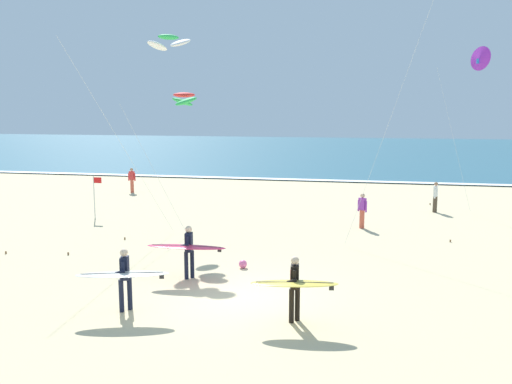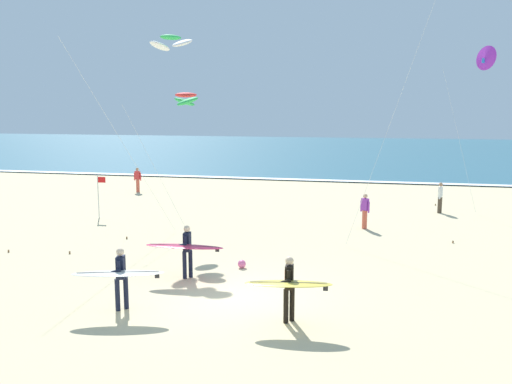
{
  "view_description": "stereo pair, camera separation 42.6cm",
  "coord_description": "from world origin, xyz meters",
  "px_view_note": "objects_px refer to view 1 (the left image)",
  "views": [
    {
      "loc": [
        3.43,
        -14.42,
        5.36
      ],
      "look_at": [
        -0.52,
        4.51,
        2.36
      ],
      "focal_mm": 37.95,
      "sensor_mm": 36.0,
      "label": 1
    },
    {
      "loc": [
        3.85,
        -14.33,
        5.36
      ],
      "look_at": [
        -0.52,
        4.51,
        2.36
      ],
      "focal_mm": 37.95,
      "sensor_mm": 36.0,
      "label": 2
    }
  ],
  "objects_px": {
    "surfer_trailing": "(123,275)",
    "bystander_purple_top": "(362,210)",
    "surfer_third": "(188,248)",
    "surfer_lead": "(294,284)",
    "kite_delta_violet_mid": "(480,59)",
    "kite_arc_scarlet_high": "(184,100)",
    "beach_ball": "(243,264)",
    "bystander_white_top": "(435,197)",
    "bystander_red_top": "(132,180)",
    "lifeguard_flag": "(95,193)",
    "kite_arc_emerald_low": "(168,42)"
  },
  "relations": [
    {
      "from": "bystander_red_top",
      "to": "kite_arc_scarlet_high",
      "type": "bearing_deg",
      "value": -55.52
    },
    {
      "from": "surfer_lead",
      "to": "kite_delta_violet_mid",
      "type": "xyz_separation_m",
      "value": [
        6.93,
        16.26,
        6.72
      ]
    },
    {
      "from": "surfer_lead",
      "to": "kite_arc_scarlet_high",
      "type": "bearing_deg",
      "value": 124.22
    },
    {
      "from": "surfer_trailing",
      "to": "kite_delta_violet_mid",
      "type": "distance_m",
      "value": 21.11
    },
    {
      "from": "kite_arc_scarlet_high",
      "to": "bystander_white_top",
      "type": "bearing_deg",
      "value": 35.46
    },
    {
      "from": "kite_arc_scarlet_high",
      "to": "beach_ball",
      "type": "height_order",
      "value": "kite_arc_scarlet_high"
    },
    {
      "from": "bystander_red_top",
      "to": "lifeguard_flag",
      "type": "xyz_separation_m",
      "value": [
        1.77,
        -8.05,
        0.45
      ]
    },
    {
      "from": "kite_delta_violet_mid",
      "to": "bystander_white_top",
      "type": "height_order",
      "value": "kite_delta_violet_mid"
    },
    {
      "from": "bystander_purple_top",
      "to": "lifeguard_flag",
      "type": "bearing_deg",
      "value": -177.99
    },
    {
      "from": "kite_arc_emerald_low",
      "to": "bystander_red_top",
      "type": "relative_size",
      "value": 5.25
    },
    {
      "from": "lifeguard_flag",
      "to": "beach_ball",
      "type": "bearing_deg",
      "value": -36.6
    },
    {
      "from": "surfer_third",
      "to": "surfer_lead",
      "type": "bearing_deg",
      "value": -36.94
    },
    {
      "from": "beach_ball",
      "to": "bystander_red_top",
      "type": "bearing_deg",
      "value": 126.13
    },
    {
      "from": "kite_delta_violet_mid",
      "to": "bystander_white_top",
      "type": "distance_m",
      "value": 7.17
    },
    {
      "from": "kite_delta_violet_mid",
      "to": "beach_ball",
      "type": "bearing_deg",
      "value": -128.12
    },
    {
      "from": "kite_delta_violet_mid",
      "to": "surfer_lead",
      "type": "bearing_deg",
      "value": -113.08
    },
    {
      "from": "kite_arc_emerald_low",
      "to": "bystander_purple_top",
      "type": "xyz_separation_m",
      "value": [
        8.02,
        2.65,
        -7.23
      ]
    },
    {
      "from": "kite_delta_violet_mid",
      "to": "bystander_purple_top",
      "type": "xyz_separation_m",
      "value": [
        -5.43,
        -4.72,
        -6.95
      ]
    },
    {
      "from": "surfer_third",
      "to": "bystander_purple_top",
      "type": "relative_size",
      "value": 1.58
    },
    {
      "from": "surfer_third",
      "to": "beach_ball",
      "type": "relative_size",
      "value": 8.95
    },
    {
      "from": "lifeguard_flag",
      "to": "bystander_purple_top",
      "type": "bearing_deg",
      "value": 2.01
    },
    {
      "from": "surfer_third",
      "to": "kite_delta_violet_mid",
      "type": "relative_size",
      "value": 0.3
    },
    {
      "from": "lifeguard_flag",
      "to": "surfer_third",
      "type": "bearing_deg",
      "value": -47.53
    },
    {
      "from": "surfer_third",
      "to": "bystander_purple_top",
      "type": "xyz_separation_m",
      "value": [
        5.24,
        8.73,
        -0.24
      ]
    },
    {
      "from": "surfer_trailing",
      "to": "kite_arc_scarlet_high",
      "type": "bearing_deg",
      "value": 98.24
    },
    {
      "from": "kite_arc_scarlet_high",
      "to": "bystander_purple_top",
      "type": "height_order",
      "value": "kite_arc_scarlet_high"
    },
    {
      "from": "kite_arc_scarlet_high",
      "to": "bystander_purple_top",
      "type": "relative_size",
      "value": 3.77
    },
    {
      "from": "kite_delta_violet_mid",
      "to": "bystander_purple_top",
      "type": "height_order",
      "value": "kite_delta_violet_mid"
    },
    {
      "from": "surfer_third",
      "to": "kite_arc_scarlet_high",
      "type": "height_order",
      "value": "kite_arc_scarlet_high"
    },
    {
      "from": "surfer_trailing",
      "to": "kite_arc_scarlet_high",
      "type": "xyz_separation_m",
      "value": [
        -1.25,
        8.6,
        4.66
      ]
    },
    {
      "from": "kite_arc_emerald_low",
      "to": "beach_ball",
      "type": "xyz_separation_m",
      "value": [
        4.17,
        -4.46,
        -7.9
      ]
    },
    {
      "from": "kite_arc_scarlet_high",
      "to": "lifeguard_flag",
      "type": "bearing_deg",
      "value": 154.43
    },
    {
      "from": "surfer_third",
      "to": "bystander_red_top",
      "type": "height_order",
      "value": "surfer_third"
    },
    {
      "from": "surfer_trailing",
      "to": "bystander_purple_top",
      "type": "bearing_deg",
      "value": 63.0
    },
    {
      "from": "bystander_red_top",
      "to": "beach_ball",
      "type": "relative_size",
      "value": 5.68
    },
    {
      "from": "bystander_white_top",
      "to": "bystander_purple_top",
      "type": "xyz_separation_m",
      "value": [
        -3.67,
        -4.63,
        0.0
      ]
    },
    {
      "from": "kite_delta_violet_mid",
      "to": "bystander_white_top",
      "type": "bearing_deg",
      "value": -177.05
    },
    {
      "from": "surfer_lead",
      "to": "bystander_purple_top",
      "type": "height_order",
      "value": "surfer_lead"
    },
    {
      "from": "kite_delta_violet_mid",
      "to": "bystander_purple_top",
      "type": "distance_m",
      "value": 10.0
    },
    {
      "from": "kite_arc_scarlet_high",
      "to": "beach_ball",
      "type": "relative_size",
      "value": 21.41
    },
    {
      "from": "kite_delta_violet_mid",
      "to": "lifeguard_flag",
      "type": "relative_size",
      "value": 4.0
    },
    {
      "from": "bystander_red_top",
      "to": "beach_ball",
      "type": "xyz_separation_m",
      "value": [
        10.74,
        -14.71,
        -0.67
      ]
    },
    {
      "from": "surfer_third",
      "to": "kite_arc_emerald_low",
      "type": "relative_size",
      "value": 0.3
    },
    {
      "from": "bystander_purple_top",
      "to": "lifeguard_flag",
      "type": "distance_m",
      "value": 12.84
    },
    {
      "from": "surfer_trailing",
      "to": "bystander_purple_top",
      "type": "xyz_separation_m",
      "value": [
        5.98,
        11.73,
        -0.24
      ]
    },
    {
      "from": "bystander_white_top",
      "to": "beach_ball",
      "type": "distance_m",
      "value": 13.95
    },
    {
      "from": "surfer_trailing",
      "to": "kite_delta_violet_mid",
      "type": "xyz_separation_m",
      "value": [
        11.4,
        16.45,
        6.71
      ]
    },
    {
      "from": "beach_ball",
      "to": "kite_arc_emerald_low",
      "type": "bearing_deg",
      "value": 133.04
    },
    {
      "from": "kite_arc_emerald_low",
      "to": "lifeguard_flag",
      "type": "bearing_deg",
      "value": 155.41
    },
    {
      "from": "surfer_lead",
      "to": "surfer_trailing",
      "type": "relative_size",
      "value": 0.89
    }
  ]
}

